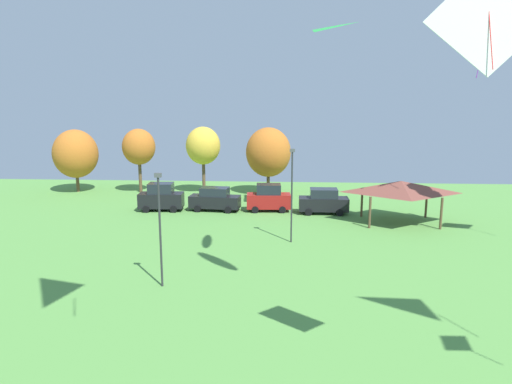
# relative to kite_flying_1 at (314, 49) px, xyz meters

# --- Properties ---
(kite_flying_1) EXTENTS (4.17, 4.24, 0.74)m
(kite_flying_1) POSITION_rel_kite_flying_1_xyz_m (0.00, 0.00, 0.00)
(kite_flying_1) COLOR green
(kite_flying_4) EXTENTS (2.09, 2.89, 3.91)m
(kite_flying_4) POSITION_rel_kite_flying_1_xyz_m (11.67, -4.82, 0.90)
(kite_flying_4) COLOR yellow
(kite_flying_11) EXTENTS (3.23, 1.11, 3.24)m
(kite_flying_11) POSITION_rel_kite_flying_1_xyz_m (3.24, -24.02, -1.91)
(kite_flying_11) COLOR white
(parked_car_leftmost) EXTENTS (4.22, 2.22, 2.64)m
(parked_car_leftmost) POSITION_rel_kite_flying_1_xyz_m (-13.76, 4.24, -12.87)
(parked_car_leftmost) COLOR black
(parked_car_leftmost) RESTS_ON ground
(parked_car_second_from_left) EXTENTS (4.87, 2.28, 2.24)m
(parked_car_second_from_left) POSITION_rel_kite_flying_1_xyz_m (-8.69, 4.45, -13.04)
(parked_car_second_from_left) COLOR black
(parked_car_second_from_left) RESTS_ON ground
(parked_car_third_from_left) EXTENTS (4.17, 2.10, 2.57)m
(parked_car_third_from_left) POSITION_rel_kite_flying_1_xyz_m (-3.62, 4.65, -12.90)
(parked_car_third_from_left) COLOR maroon
(parked_car_third_from_left) RESTS_ON ground
(parked_car_rightmost_in_row) EXTENTS (4.51, 2.04, 2.33)m
(parked_car_rightmost_in_row) POSITION_rel_kite_flying_1_xyz_m (1.45, 3.95, -13.00)
(parked_car_rightmost_in_row) COLOR black
(parked_car_rightmost_in_row) RESTS_ON ground
(park_pavilion) EXTENTS (7.32, 5.09, 3.60)m
(park_pavilion) POSITION_rel_kite_flying_1_xyz_m (7.61, 1.10, -11.07)
(park_pavilion) COLOR brown
(park_pavilion) RESTS_ON ground
(light_post_0) EXTENTS (0.36, 0.20, 6.84)m
(light_post_0) POSITION_rel_kite_flying_1_xyz_m (-1.62, -5.10, -10.32)
(light_post_0) COLOR #2D2D33
(light_post_0) RESTS_ON ground
(light_post_1) EXTENTS (0.36, 0.20, 6.36)m
(light_post_1) POSITION_rel_kite_flying_1_xyz_m (-8.86, -13.79, -10.57)
(light_post_1) COLOR #2D2D33
(light_post_1) RESTS_ON ground
(treeline_tree_0) EXTENTS (4.99, 4.99, 7.13)m
(treeline_tree_0) POSITION_rel_kite_flying_1_xyz_m (-25.88, 12.97, -9.78)
(treeline_tree_0) COLOR brown
(treeline_tree_0) RESTS_ON ground
(treeline_tree_1) EXTENTS (3.68, 3.68, 7.22)m
(treeline_tree_1) POSITION_rel_kite_flying_1_xyz_m (-18.57, 13.12, -8.98)
(treeline_tree_1) COLOR brown
(treeline_tree_1) RESTS_ON ground
(treeline_tree_2) EXTENTS (3.83, 3.83, 7.47)m
(treeline_tree_2) POSITION_rel_kite_flying_1_xyz_m (-11.27, 13.22, -8.82)
(treeline_tree_2) COLOR brown
(treeline_tree_2) RESTS_ON ground
(treeline_tree_3) EXTENTS (4.96, 4.96, 7.43)m
(treeline_tree_3) POSITION_rel_kite_flying_1_xyz_m (-3.96, 12.92, -9.46)
(treeline_tree_3) COLOR brown
(treeline_tree_3) RESTS_ON ground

